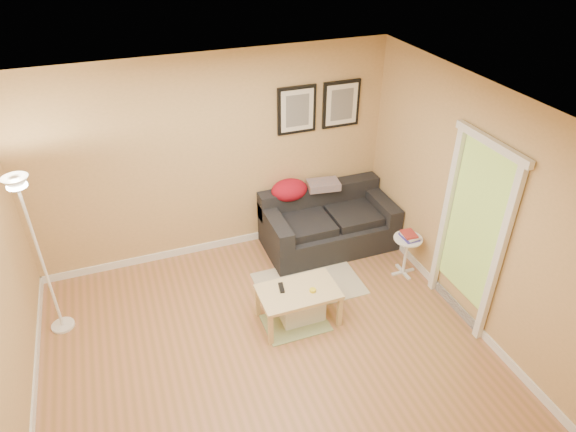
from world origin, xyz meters
The scene contains 22 objects.
floor centered at (0.00, 0.00, 0.00)m, with size 4.50×4.50×0.00m, color #AC6F4A.
ceiling centered at (0.00, 0.00, 2.60)m, with size 4.50×4.50×0.00m, color white.
wall_back centered at (0.00, 2.00, 1.30)m, with size 4.50×4.50×0.00m, color tan.
wall_right centered at (2.25, 0.00, 1.30)m, with size 4.00×4.00×0.00m, color tan.
baseboard_back centered at (0.00, 1.99, 0.05)m, with size 4.50×0.02×0.10m, color white.
baseboard_left centered at (-2.24, 0.00, 0.05)m, with size 0.02×4.00×0.10m, color white.
baseboard_right centered at (2.24, 0.00, 0.05)m, with size 0.02×4.00×0.10m, color white.
sofa centered at (1.38, 1.53, 0.38)m, with size 1.70×0.90×0.75m, color black, non-canonical shape.
red_throw centered at (0.94, 1.85, 0.77)m, with size 0.48×0.36×0.28m, color #A60F2C, non-canonical shape.
plaid_throw centered at (1.40, 1.80, 0.78)m, with size 0.42×0.26×0.10m, color tan, non-canonical shape.
framed_print_left centered at (1.08, 1.98, 1.80)m, with size 0.50×0.04×0.60m, color black, non-canonical shape.
framed_print_right centered at (1.68, 1.98, 1.80)m, with size 0.50×0.04×0.60m, color black, non-canonical shape.
area_rug centered at (0.82, 0.85, 0.01)m, with size 1.25×0.85×0.01m, color beige.
green_runner centered at (0.43, 0.28, 0.01)m, with size 0.70×0.50×0.01m, color #668C4C.
coffee_table centered at (0.47, 0.32, 0.22)m, with size 0.86×0.53×0.43m, color #E2C889, non-canonical shape.
remote_control centered at (0.31, 0.42, 0.44)m, with size 0.05×0.16×0.02m, color black.
tape_roll centered at (0.61, 0.25, 0.45)m, with size 0.07×0.07×0.03m, color yellow.
storage_bin centered at (0.52, 0.36, 0.15)m, with size 0.49×0.36×0.30m, color white, non-canonical shape.
side_table centered at (2.02, 0.64, 0.27)m, with size 0.35×0.35×0.53m, color white, non-canonical shape.
book_stack centered at (2.03, 0.64, 0.57)m, with size 0.17×0.23×0.07m, color #393296, non-canonical shape.
floor_lamp centered at (-2.00, 1.12, 0.89)m, with size 0.24×0.24×1.88m, color white, non-canonical shape.
doorway centered at (2.20, -0.15, 1.02)m, with size 0.12×1.01×2.13m, color white, non-canonical shape.
Camera 1 is at (-1.07, -3.54, 4.04)m, focal length 31.58 mm.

